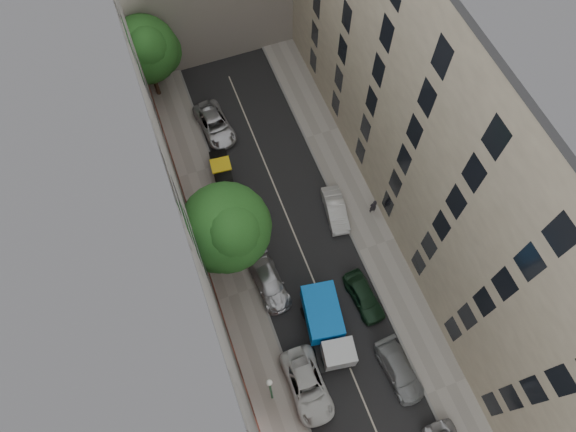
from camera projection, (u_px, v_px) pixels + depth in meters
name	position (u px, v px, depth m)	size (l,w,h in m)	color
ground	(309.00, 269.00, 38.07)	(120.00, 120.00, 0.00)	#4C4C49
road_surface	(309.00, 269.00, 38.06)	(8.00, 44.00, 0.02)	black
sidewalk_left	(238.00, 294.00, 37.14)	(3.00, 44.00, 0.15)	gray
sidewalk_right	(376.00, 245.00, 38.87)	(3.00, 44.00, 0.15)	gray
building_left	(124.00, 270.00, 27.41)	(8.00, 44.00, 20.00)	#514E4C
building_right	(485.00, 150.00, 30.86)	(8.00, 44.00, 20.00)	#B7A98E
tarp_truck	(327.00, 325.00, 34.74)	(3.04, 5.90, 2.59)	black
car_left_2	(307.00, 386.00, 33.65)	(2.38, 5.16, 1.43)	silver
car_left_3	(269.00, 283.00, 36.88)	(1.91, 4.70, 1.37)	#AFAFB4
car_left_4	(249.00, 216.00, 39.31)	(1.58, 3.92, 1.34)	black
car_left_5	(222.00, 172.00, 41.10)	(1.39, 4.00, 1.32)	black
car_left_6	(215.00, 124.00, 43.15)	(2.33, 5.05, 1.40)	#B2B2B7
car_right_1	(399.00, 371.00, 34.14)	(1.83, 4.50, 1.31)	gray
car_right_2	(364.00, 296.00, 36.40)	(1.65, 4.11, 1.40)	black
car_right_3	(335.00, 210.00, 39.55)	(1.41, 4.04, 1.33)	silver
tree_mid	(228.00, 230.00, 32.92)	(6.11, 5.96, 9.01)	#382619
tree_far	(146.00, 52.00, 40.79)	(5.64, 5.42, 7.92)	#382619
lamp_post	(270.00, 389.00, 30.33)	(0.36, 0.36, 6.40)	#1B6133
pedestrian	(373.00, 206.00, 39.35)	(0.60, 0.39, 1.63)	black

